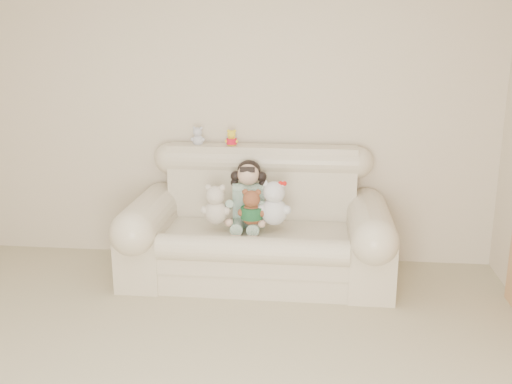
% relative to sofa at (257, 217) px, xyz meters
% --- Properties ---
extents(wall_back, '(4.50, 0.00, 4.50)m').
position_rel_sofa_xyz_m(wall_back, '(-0.30, 0.50, 0.78)').
color(wall_back, beige).
rests_on(wall_back, ground).
extents(sofa, '(2.10, 0.95, 1.03)m').
position_rel_sofa_xyz_m(sofa, '(0.00, 0.00, 0.00)').
color(sofa, beige).
rests_on(sofa, floor).
extents(seated_child, '(0.38, 0.44, 0.54)m').
position_rel_sofa_xyz_m(seated_child, '(-0.08, 0.08, 0.18)').
color(seated_child, '#2E6A48').
rests_on(seated_child, sofa).
extents(brown_teddy, '(0.24, 0.21, 0.33)m').
position_rel_sofa_xyz_m(brown_teddy, '(-0.03, -0.14, 0.15)').
color(brown_teddy, brown).
rests_on(brown_teddy, sofa).
extents(white_cat, '(0.27, 0.21, 0.42)m').
position_rel_sofa_xyz_m(white_cat, '(0.14, -0.11, 0.19)').
color(white_cat, silver).
rests_on(white_cat, sofa).
extents(cream_teddy, '(0.28, 0.24, 0.37)m').
position_rel_sofa_xyz_m(cream_teddy, '(-0.31, -0.14, 0.17)').
color(cream_teddy, beige).
rests_on(cream_teddy, sofa).
extents(yellow_mini_bear, '(0.14, 0.12, 0.17)m').
position_rel_sofa_xyz_m(yellow_mini_bear, '(-0.25, 0.35, 0.58)').
color(yellow_mini_bear, yellow).
rests_on(yellow_mini_bear, sofa).
extents(grey_mini_plush, '(0.15, 0.13, 0.19)m').
position_rel_sofa_xyz_m(grey_mini_plush, '(-0.54, 0.36, 0.59)').
color(grey_mini_plush, silver).
rests_on(grey_mini_plush, sofa).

